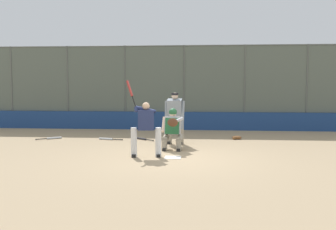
{
  "coord_description": "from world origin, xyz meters",
  "views": [
    {
      "loc": [
        -0.77,
        10.23,
        1.98
      ],
      "look_at": [
        0.22,
        -1.0,
        1.05
      ],
      "focal_mm": 42.0,
      "sensor_mm": 36.0,
      "label": 1
    }
  ],
  "objects": [
    {
      "name": "bleachers_beyond",
      "position": [
        -0.44,
        -8.45,
        0.38
      ],
      "size": [
        14.08,
        1.95,
        1.16
      ],
      "color": "slate",
      "rests_on": "ground_plane"
    },
    {
      "name": "padding_wall",
      "position": [
        0.0,
        -6.2,
        0.37
      ],
      "size": [
        19.71,
        0.18,
        0.75
      ],
      "primitive_type": "cube",
      "color": "navy",
      "rests_on": "ground_plane"
    },
    {
      "name": "spare_bat_first_base_side",
      "position": [
        4.48,
        -3.05,
        0.03
      ],
      "size": [
        0.75,
        0.59,
        0.07
      ],
      "rotation": [
        0.0,
        0.0,
        3.79
      ],
      "color": "black",
      "rests_on": "ground_plane"
    },
    {
      "name": "spare_bat_third_base_side",
      "position": [
        1.31,
        -3.17,
        0.03
      ],
      "size": [
        0.72,
        0.62,
        0.07
      ],
      "rotation": [
        0.0,
        0.0,
        5.58
      ],
      "color": "black",
      "rests_on": "ground_plane"
    },
    {
      "name": "backstop_fence",
      "position": [
        0.0,
        -6.3,
        1.86
      ],
      "size": [
        20.19,
        0.08,
        3.54
      ],
      "color": "#515651",
      "rests_on": "ground_plane"
    },
    {
      "name": "home_plate_marker",
      "position": [
        0.0,
        0.0,
        0.01
      ],
      "size": [
        0.43,
        0.43,
        0.01
      ],
      "primitive_type": "cube",
      "color": "white",
      "rests_on": "ground_plane"
    },
    {
      "name": "umpire_home",
      "position": [
        0.11,
        -2.32,
        0.89
      ],
      "size": [
        0.67,
        0.45,
        1.66
      ],
      "rotation": [
        0.0,
        0.0,
        -0.1
      ],
      "color": "gray",
      "rests_on": "ground_plane"
    },
    {
      "name": "spare_bat_by_padding",
      "position": [
        2.5,
        -3.03,
        0.03
      ],
      "size": [
        0.9,
        0.29,
        0.07
      ],
      "rotation": [
        0.0,
        0.0,
        6.02
      ],
      "color": "black",
      "rests_on": "ground_plane"
    },
    {
      "name": "ground_plane",
      "position": [
        0.0,
        0.0,
        0.0
      ],
      "size": [
        160.0,
        160.0,
        0.0
      ],
      "primitive_type": "plane",
      "color": "tan"
    },
    {
      "name": "fielding_glove_on_dirt",
      "position": [
        -1.97,
        -3.55,
        0.06
      ],
      "size": [
        0.34,
        0.26,
        0.12
      ],
      "color": "brown",
      "rests_on": "ground_plane"
    },
    {
      "name": "catcher_behind_plate",
      "position": [
        0.1,
        -1.22,
        0.64
      ],
      "size": [
        0.65,
        0.78,
        1.23
      ],
      "rotation": [
        0.0,
        0.0,
        -0.07
      ],
      "color": "gray",
      "rests_on": "ground_plane"
    },
    {
      "name": "batter_at_plate",
      "position": [
        0.74,
        -0.08,
        0.79
      ],
      "size": [
        1.02,
        0.58,
        2.04
      ],
      "rotation": [
        0.0,
        0.0,
        0.12
      ],
      "color": "silver",
      "rests_on": "ground_plane"
    }
  ]
}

